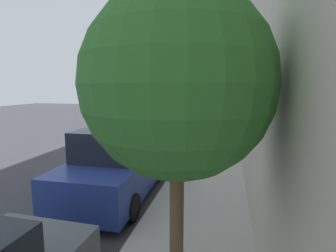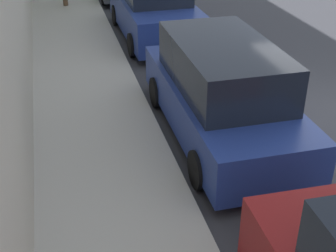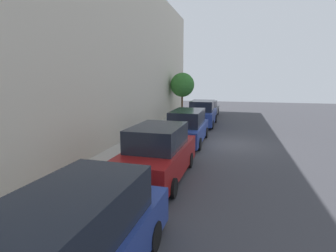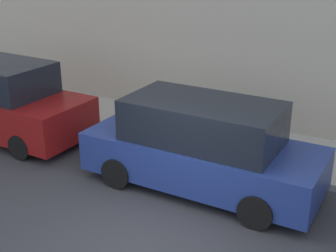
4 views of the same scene
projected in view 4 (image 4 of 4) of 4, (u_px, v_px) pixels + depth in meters
The scene contains 4 objects.
ground_plane at pixel (148, 247), 7.93m from camera, with size 60.00×60.00×0.00m, color #38383D.
sidewalk at pixel (247, 145), 11.72m from camera, with size 2.42×32.00×0.15m.
parked_minivan_third at pixel (202, 147), 9.57m from camera, with size 2.02×4.90×1.90m.
parked_suv_fourth at pixel (3, 101), 12.25m from camera, with size 2.08×4.84×1.98m.
Camera 4 is at (-5.59, -3.57, 4.83)m, focal length 50.00 mm.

